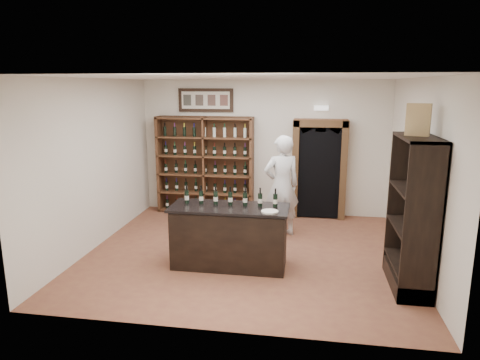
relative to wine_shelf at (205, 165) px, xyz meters
name	(u,v)px	position (x,y,z in m)	size (l,w,h in m)	color
floor	(247,252)	(1.30, -2.33, -1.10)	(5.50, 5.50, 0.00)	brown
ceiling	(248,77)	(1.30, -2.33, 1.90)	(5.50, 5.50, 0.00)	white
wall_back	(263,148)	(1.30, 0.17, 0.40)	(5.50, 0.04, 3.00)	beige
wall_left	(95,164)	(-1.45, -2.33, 0.40)	(0.04, 5.00, 3.00)	beige
wall_right	(419,174)	(4.05, -2.33, 0.40)	(0.04, 5.00, 3.00)	beige
wine_shelf	(205,165)	(0.00, 0.00, 0.00)	(2.20, 0.38, 2.20)	#552C1D
framed_picture	(206,100)	(0.00, 0.14, 1.45)	(1.25, 0.04, 0.52)	black
arched_doorway	(319,167)	(2.55, 0.00, 0.04)	(1.17, 0.35, 2.17)	black
emergency_light	(321,108)	(2.55, 0.09, 1.30)	(0.30, 0.10, 0.10)	white
tasting_counter	(229,237)	(1.10, -2.93, -0.61)	(1.88, 0.78, 1.00)	black
counter_bottle_0	(187,197)	(0.38, -2.84, 0.01)	(0.07, 0.07, 0.30)	black
counter_bottle_1	(201,197)	(0.62, -2.84, 0.01)	(0.07, 0.07, 0.30)	black
counter_bottle_2	(216,198)	(0.86, -2.84, 0.01)	(0.07, 0.07, 0.30)	black
counter_bottle_3	(230,198)	(1.10, -2.84, 0.01)	(0.07, 0.07, 0.30)	black
counter_bottle_4	(245,199)	(1.34, -2.84, 0.01)	(0.07, 0.07, 0.30)	black
counter_bottle_5	(260,200)	(1.58, -2.84, 0.01)	(0.07, 0.07, 0.30)	black
counter_bottle_6	(275,200)	(1.82, -2.84, 0.01)	(0.07, 0.07, 0.30)	black
side_cabinet	(413,237)	(3.82, -3.23, -0.35)	(0.48, 1.20, 2.20)	black
shopkeeper	(281,186)	(1.82, -1.31, -0.12)	(0.72, 0.47, 1.96)	silver
plate	(270,212)	(1.76, -3.14, -0.09)	(0.26, 0.26, 0.02)	beige
wine_crate	(418,120)	(3.77, -3.18, 1.32)	(0.31, 0.13, 0.44)	tan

